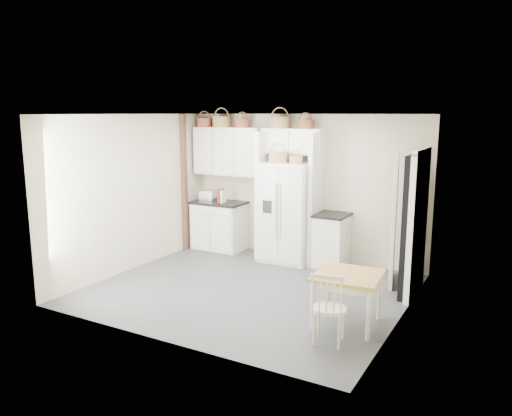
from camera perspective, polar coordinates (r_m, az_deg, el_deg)
The scene contains 29 objects.
floor at distance 7.63m, azimuth -0.75°, elevation -9.25°, with size 4.50×4.50×0.00m, color #424242.
ceiling at distance 7.17m, azimuth -0.81°, elevation 10.66°, with size 4.50×4.50×0.00m, color white.
wall_back at distance 9.05m, azimuth 5.53°, elevation 2.40°, with size 4.50×4.50×0.00m, color #BBB59C.
wall_left at distance 8.62m, azimuth -13.88°, elevation 1.70°, with size 4.00×4.00×0.00m, color #BBB59C.
wall_right at distance 6.49m, azimuth 16.73°, elevation -1.38°, with size 4.00×4.00×0.00m, color #BBB59C.
refrigerator at distance 8.87m, azimuth 3.68°, elevation -0.47°, with size 0.92×0.74×1.77m, color silver.
base_cab_left at distance 9.72m, azimuth -4.20°, elevation -2.09°, with size 0.97×0.61×0.90m, color beige.
base_cab_right at distance 8.71m, azimuth 8.62°, elevation -3.77°, with size 0.50×0.60×0.89m, color beige.
dining_table at distance 6.42m, azimuth 10.36°, elevation -10.23°, with size 0.80×0.80×0.67m, color #915F28.
windsor_chair at distance 5.88m, azimuth 8.35°, elevation -11.34°, with size 0.41×0.37×0.83m, color beige.
counter_left at distance 9.63m, azimuth -4.23°, elevation 0.63°, with size 1.01×0.65×0.04m, color black.
counter_right at distance 8.61m, azimuth 8.71°, elevation -0.78°, with size 0.54×0.64×0.04m, color black.
toaster at distance 9.75m, azimuth -5.62°, elevation 1.43°, with size 0.28×0.16×0.19m, color silver.
cookbook_red at distance 9.49m, azimuth -4.02°, elevation 1.40°, with size 0.04×0.17×0.26m, color #A42212.
cookbook_cream at distance 9.46m, azimuth -3.77°, elevation 1.31°, with size 0.03×0.16×0.24m, color #F1E7BB.
basket_upper_a at distance 9.81m, azimuth -5.92°, elevation 9.69°, with size 0.30×0.30×0.17m, color brown.
basket_upper_b at distance 9.59m, azimuth -3.96°, elevation 9.82°, with size 0.35×0.35×0.21m, color olive.
basket_upper_c at distance 9.35m, azimuth -1.57°, elevation 9.67°, with size 0.28×0.28×0.16m, color brown.
basket_bridge_a at distance 8.98m, azimuth 2.74°, elevation 9.75°, with size 0.37×0.37×0.21m, color olive.
basket_bridge_b at distance 8.77m, azimuth 5.66°, elevation 9.52°, with size 0.27×0.27×0.15m, color brown.
basket_fridge_a at distance 8.71m, azimuth 2.54°, elevation 5.82°, with size 0.34×0.34×0.18m, color olive.
basket_fridge_b at distance 8.56m, azimuth 4.58°, elevation 5.53°, with size 0.24×0.24×0.13m, color olive.
upper_cabinet at distance 9.54m, azimuth -3.15°, elevation 6.49°, with size 1.40×0.34×0.90m, color beige.
bridge_cabinet at distance 8.88m, azimuth 4.29°, elevation 7.61°, with size 1.12×0.34×0.45m, color beige.
fridge_panel_left at distance 9.09m, azimuth 0.94°, elevation 1.53°, with size 0.08×0.60×2.30m, color beige.
fridge_panel_right at distance 8.67m, azimuth 6.90°, elevation 0.99°, with size 0.08×0.60×2.30m, color beige.
trim_post at distance 9.61m, azimuth -8.19°, elevation 2.82°, with size 0.09×0.09×2.60m, color #421F18.
doorway_void at distance 7.52m, azimuth 17.61°, elevation -1.93°, with size 0.18×0.85×2.05m, color black.
door_slab at distance 7.92m, azimuth 15.55°, elevation -1.20°, with size 0.80×0.04×2.05m, color white.
Camera 1 is at (3.57, -6.22, 2.63)m, focal length 35.00 mm.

